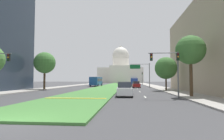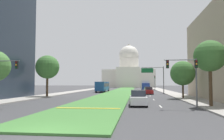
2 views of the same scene
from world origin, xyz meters
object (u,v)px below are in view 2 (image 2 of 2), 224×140
at_px(traffic_light_near_right, 188,72).
at_px(capitol_building, 129,73).
at_px(traffic_light_far_right, 155,81).
at_px(street_tree_left_mid, 47,67).
at_px(overhead_guide_sign, 155,74).
at_px(box_truck_delivery, 145,86).
at_px(street_tree_right_mid, 183,73).
at_px(street_tree_right_near, 210,56).
at_px(sedan_midblock, 148,91).
at_px(sedan_distant, 148,90).
at_px(city_bus, 103,86).
at_px(sedan_lead_stopped, 138,98).

bearing_deg(traffic_light_near_right, capitol_building, 95.13).
relative_size(capitol_building, traffic_light_far_right, 5.91).
bearing_deg(traffic_light_far_right, street_tree_left_mid, -122.45).
height_order(overhead_guide_sign, box_truck_delivery, overhead_guide_sign).
bearing_deg(traffic_light_far_right, street_tree_right_mid, -87.64).
bearing_deg(street_tree_right_near, capitol_building, 96.65).
distance_m(sedan_midblock, sedan_distant, 9.62).
relative_size(capitol_building, overhead_guide_sign, 4.73).
distance_m(street_tree_right_mid, sedan_distant, 24.20).
bearing_deg(traffic_light_far_right, traffic_light_near_right, -90.92).
xyz_separation_m(street_tree_right_mid, city_bus, (-17.47, 24.68, -2.49)).
xyz_separation_m(overhead_guide_sign, street_tree_right_mid, (3.30, -14.88, -0.37)).
bearing_deg(box_truck_delivery, traffic_light_near_right, -86.56).
height_order(street_tree_right_near, box_truck_delivery, street_tree_right_near).
xyz_separation_m(overhead_guide_sign, street_tree_right_near, (3.69, -27.51, 0.94)).
bearing_deg(street_tree_right_near, street_tree_left_mid, 149.64).
bearing_deg(traffic_light_near_right, street_tree_right_near, 33.16).
height_order(traffic_light_far_right, sedan_midblock, traffic_light_far_right).
bearing_deg(sedan_lead_stopped, traffic_light_near_right, -27.72).
relative_size(traffic_light_near_right, street_tree_left_mid, 0.66).
relative_size(capitol_building, sedan_distant, 7.43).
xyz_separation_m(traffic_light_near_right, overhead_guide_sign, (-0.90, 29.33, 0.84)).
xyz_separation_m(traffic_light_far_right, sedan_lead_stopped, (-5.94, -49.63, -2.47)).
bearing_deg(sedan_midblock, box_truck_delivery, 90.31).
xyz_separation_m(traffic_light_near_right, sedan_distant, (-2.29, 37.94, -3.03)).
height_order(capitol_building, traffic_light_near_right, capitol_building).
distance_m(overhead_guide_sign, street_tree_right_mid, 15.24).
xyz_separation_m(street_tree_left_mid, street_tree_right_mid, (24.42, -1.90, -1.35)).
relative_size(traffic_light_far_right, street_tree_left_mid, 0.66).
relative_size(traffic_light_far_right, box_truck_delivery, 0.81).
xyz_separation_m(traffic_light_far_right, sedan_distant, (-3.14, -14.37, -2.55)).
height_order(street_tree_right_near, city_bus, street_tree_right_near).
relative_size(capitol_building, sedan_midblock, 6.85).
relative_size(traffic_light_near_right, street_tree_right_mid, 0.82).
bearing_deg(city_bus, overhead_guide_sign, -34.68).
relative_size(street_tree_left_mid, box_truck_delivery, 1.23).
height_order(traffic_light_near_right, box_truck_delivery, traffic_light_near_right).
height_order(capitol_building, sedan_distant, capitol_building).
relative_size(overhead_guide_sign, sedan_distant, 1.57).
bearing_deg(capitol_building, sedan_midblock, -84.88).
bearing_deg(sedan_lead_stopped, sedan_midblock, 84.37).
relative_size(sedan_lead_stopped, sedan_distant, 1.09).
relative_size(capitol_building, street_tree_right_near, 4.18).
height_order(capitol_building, sedan_midblock, capitol_building).
bearing_deg(box_truck_delivery, capitol_building, 96.22).
xyz_separation_m(traffic_light_far_right, street_tree_right_mid, (1.56, -37.85, 0.95)).
height_order(traffic_light_near_right, traffic_light_far_right, same).
relative_size(sedan_midblock, city_bus, 0.41).
height_order(street_tree_right_mid, sedan_lead_stopped, street_tree_right_mid).
distance_m(street_tree_left_mid, sedan_lead_stopped, 22.28).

